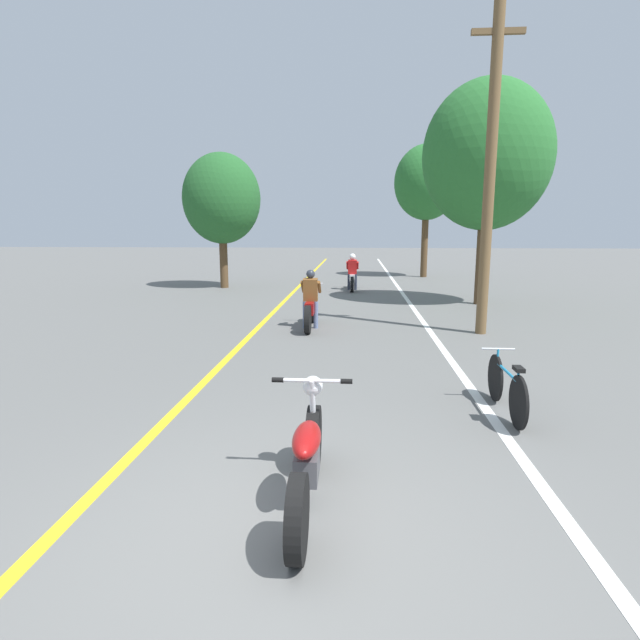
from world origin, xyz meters
name	(u,v)px	position (x,y,z in m)	size (l,w,h in m)	color
ground_plane	(270,536)	(0.00, 0.00, 0.00)	(120.00, 120.00, 0.00)	#60605E
lane_stripe_center	(283,302)	(-1.70, 12.45, 0.00)	(0.14, 48.00, 0.01)	yellow
lane_stripe_edge	(410,304)	(2.39, 12.45, 0.00)	(0.14, 48.00, 0.01)	white
utility_pole	(490,172)	(3.52, 7.92, 3.57)	(1.10, 0.24, 6.96)	brown
roadside_tree_right_near	(487,156)	(4.57, 12.54, 4.53)	(3.88, 3.50, 6.78)	#513A23
roadside_tree_right_far	(427,183)	(4.01, 21.59, 4.53)	(3.12, 2.81, 6.35)	#513A23
roadside_tree_left	(222,199)	(-4.67, 16.37, 3.51)	(3.07, 2.76, 5.30)	#513A23
motorcycle_foreground	(307,458)	(0.25, 0.49, 0.42)	(0.76, 2.04, 0.99)	black
motorcycle_rider_lead	(311,306)	(-0.43, 8.31, 0.53)	(0.50, 2.11, 1.40)	black
motorcycle_rider_far	(352,276)	(0.52, 16.01, 0.54)	(0.50, 2.13, 1.41)	black
bicycle_parked	(506,387)	(2.59, 2.81, 0.35)	(0.44, 1.66, 0.76)	black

